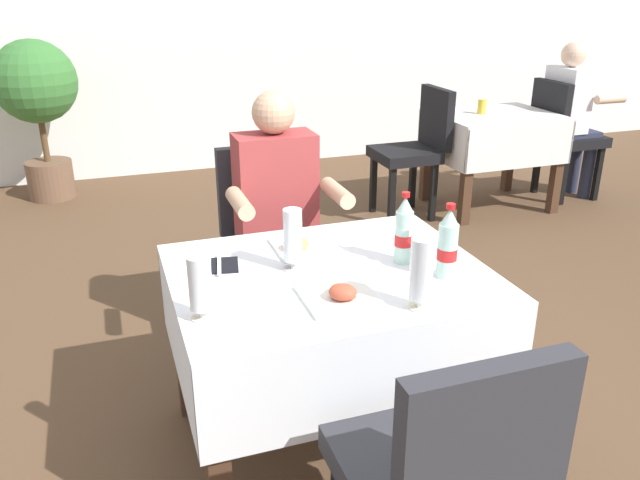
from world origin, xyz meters
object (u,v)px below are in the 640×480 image
(chair_far_diner_seat, at_px, (270,238))
(plate_far_diner, at_px, (301,245))
(seated_diner_far, at_px, (279,214))
(beer_glass_left, at_px, (421,272))
(cola_bottle_secondary, at_px, (448,245))
(plate_near_camera, at_px, (340,295))
(potted_plant_corner, at_px, (37,95))
(main_dining_table, at_px, (329,314))
(beer_glass_right, at_px, (200,288))
(background_chair_left, at_px, (416,145))
(napkin_cutlery_set, at_px, (214,266))
(background_dining_table, at_px, (492,138))
(background_patron, at_px, (571,112))
(background_table_tumbler, at_px, (482,107))
(chair_near_camera_side, at_px, (442,474))
(cola_bottle_primary, at_px, (404,232))
(background_chair_right, at_px, (563,132))
(beer_glass_middle, at_px, (293,238))

(chair_far_diner_seat, bearing_deg, plate_far_diner, -93.30)
(seated_diner_far, bearing_deg, beer_glass_left, -81.94)
(beer_glass_left, xyz_separation_m, cola_bottle_secondary, (0.19, 0.18, -0.01))
(plate_near_camera, height_order, potted_plant_corner, potted_plant_corner)
(main_dining_table, height_order, beer_glass_right, beer_glass_right)
(seated_diner_far, distance_m, background_chair_left, 2.17)
(cola_bottle_secondary, height_order, napkin_cutlery_set, cola_bottle_secondary)
(background_dining_table, bearing_deg, cola_bottle_secondary, -126.50)
(background_dining_table, xyz_separation_m, background_patron, (0.72, -0.00, 0.16))
(cola_bottle_secondary, relative_size, background_table_tumbler, 2.42)
(seated_diner_far, xyz_separation_m, beer_glass_left, (0.15, -1.07, 0.16))
(cola_bottle_secondary, bearing_deg, background_chair_left, 64.89)
(chair_near_camera_side, bearing_deg, seated_diner_far, 89.26)
(main_dining_table, xyz_separation_m, background_patron, (2.90, 2.29, 0.14))
(plate_far_diner, bearing_deg, background_chair_left, 53.09)
(seated_diner_far, relative_size, plate_near_camera, 5.36)
(plate_far_diner, distance_m, cola_bottle_primary, 0.40)
(plate_near_camera, bearing_deg, napkin_cutlery_set, 131.06)
(beer_glass_right, height_order, background_chair_right, background_chair_right)
(seated_diner_far, height_order, cola_bottle_primary, seated_diner_far)
(main_dining_table, relative_size, background_chair_right, 1.14)
(background_chair_right, relative_size, background_table_tumbler, 8.82)
(main_dining_table, xyz_separation_m, napkin_cutlery_set, (-0.38, 0.17, 0.18))
(beer_glass_left, bearing_deg, chair_far_diner_seat, 98.28)
(main_dining_table, relative_size, plate_far_diner, 4.74)
(chair_far_diner_seat, distance_m, beer_glass_middle, 0.85)
(potted_plant_corner, bearing_deg, cola_bottle_secondary, -68.45)
(chair_near_camera_side, relative_size, cola_bottle_primary, 3.64)
(cola_bottle_secondary, bearing_deg, beer_glass_left, -137.52)
(chair_far_diner_seat, height_order, beer_glass_middle, beer_glass_middle)
(seated_diner_far, distance_m, beer_glass_middle, 0.70)
(beer_glass_left, xyz_separation_m, background_chair_left, (1.34, 2.63, -0.32))
(napkin_cutlery_set, height_order, background_table_tumbler, background_table_tumbler)
(seated_diner_far, bearing_deg, beer_glass_right, -118.44)
(cola_bottle_primary, distance_m, potted_plant_corner, 3.94)
(beer_glass_left, bearing_deg, beer_glass_middle, 125.41)
(chair_near_camera_side, height_order, cola_bottle_primary, cola_bottle_primary)
(background_chair_left, bearing_deg, main_dining_table, -123.57)
(main_dining_table, relative_size, background_dining_table, 1.20)
(plate_near_camera, xyz_separation_m, cola_bottle_secondary, (0.41, 0.04, 0.10))
(plate_far_diner, distance_m, background_dining_table, 3.04)
(chair_near_camera_side, distance_m, potted_plant_corner, 4.65)
(chair_near_camera_side, height_order, background_chair_left, same)
(chair_near_camera_side, distance_m, background_chair_left, 3.47)
(background_dining_table, height_order, background_chair_right, background_chair_right)
(background_patron, distance_m, potted_plant_corner, 4.28)
(background_chair_left, distance_m, background_table_tumbler, 0.61)
(chair_far_diner_seat, distance_m, background_dining_table, 2.62)
(seated_diner_far, xyz_separation_m, background_chair_left, (1.50, 1.56, -0.16))
(beer_glass_left, height_order, background_chair_right, beer_glass_left)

